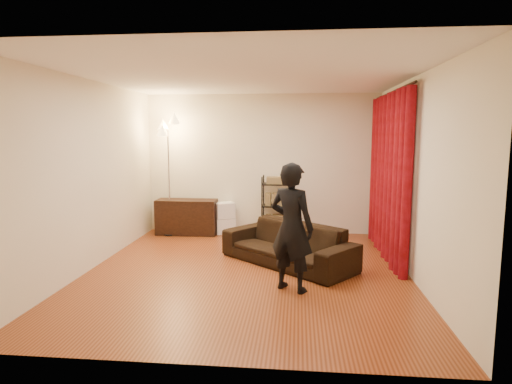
# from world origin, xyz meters

# --- Properties ---
(floor) EXTENTS (5.00, 5.00, 0.00)m
(floor) POSITION_xyz_m (0.00, 0.00, 0.00)
(floor) COLOR brown
(floor) RESTS_ON ground
(ceiling) EXTENTS (5.00, 5.00, 0.00)m
(ceiling) POSITION_xyz_m (0.00, 0.00, 2.70)
(ceiling) COLOR white
(ceiling) RESTS_ON ground
(wall_back) EXTENTS (5.00, 0.00, 5.00)m
(wall_back) POSITION_xyz_m (0.00, 2.50, 1.35)
(wall_back) COLOR silver
(wall_back) RESTS_ON ground
(wall_front) EXTENTS (5.00, 0.00, 5.00)m
(wall_front) POSITION_xyz_m (0.00, -2.50, 1.35)
(wall_front) COLOR silver
(wall_front) RESTS_ON ground
(wall_left) EXTENTS (0.00, 5.00, 5.00)m
(wall_left) POSITION_xyz_m (-2.25, 0.00, 1.35)
(wall_left) COLOR silver
(wall_left) RESTS_ON ground
(wall_right) EXTENTS (0.00, 5.00, 5.00)m
(wall_right) POSITION_xyz_m (2.25, 0.00, 1.35)
(wall_right) COLOR silver
(wall_right) RESTS_ON ground
(curtain_rod) EXTENTS (0.04, 2.65, 0.04)m
(curtain_rod) POSITION_xyz_m (2.15, 1.12, 2.58)
(curtain_rod) COLOR black
(curtain_rod) RESTS_ON wall_right
(curtain) EXTENTS (0.22, 2.65, 2.55)m
(curtain) POSITION_xyz_m (2.13, 1.12, 1.28)
(curtain) COLOR maroon
(curtain) RESTS_ON ground
(sofa) EXTENTS (2.12, 1.96, 0.61)m
(sofa) POSITION_xyz_m (0.56, 0.42, 0.30)
(sofa) COLOR black
(sofa) RESTS_ON ground
(person) EXTENTS (0.70, 0.62, 1.60)m
(person) POSITION_xyz_m (0.63, -0.66, 0.80)
(person) COLOR black
(person) RESTS_ON ground
(media_cabinet) EXTENTS (1.16, 0.44, 0.68)m
(media_cabinet) POSITION_xyz_m (-1.43, 2.17, 0.34)
(media_cabinet) COLOR black
(media_cabinet) RESTS_ON ground
(storage_boxes) EXTENTS (0.46, 0.42, 0.61)m
(storage_boxes) POSITION_xyz_m (-0.71, 2.31, 0.31)
(storage_boxes) COLOR white
(storage_boxes) RESTS_ON ground
(wire_shelf) EXTENTS (0.54, 0.39, 1.15)m
(wire_shelf) POSITION_xyz_m (0.30, 2.24, 0.57)
(wire_shelf) COLOR black
(wire_shelf) RESTS_ON ground
(floor_lamp) EXTENTS (0.48, 0.48, 2.24)m
(floor_lamp) POSITION_xyz_m (-1.75, 2.10, 1.12)
(floor_lamp) COLOR silver
(floor_lamp) RESTS_ON ground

